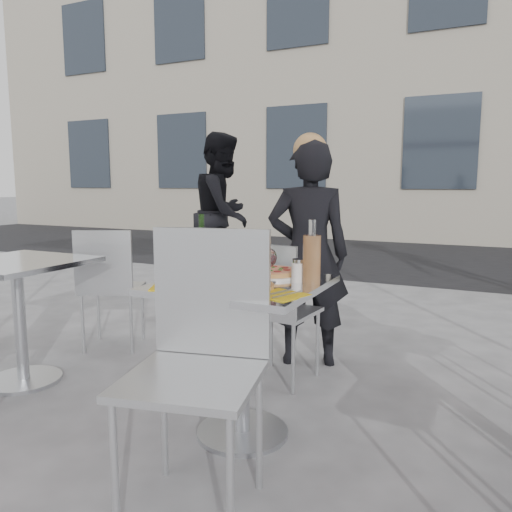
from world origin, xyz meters
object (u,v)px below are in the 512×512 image
at_px(main_table, 242,326).
at_px(wineglass_red_a, 260,259).
at_px(side_chair_lfar, 109,279).
at_px(salad_plate, 237,271).
at_px(chair_far, 274,301).
at_px(wineglass_red_b, 269,259).
at_px(chair_near, 201,344).
at_px(wine_bottle, 202,250).
at_px(carafe, 312,258).
at_px(sugar_shaker, 299,271).
at_px(wineglass_white_b, 259,255).
at_px(pizza_far, 272,273).
at_px(side_table_left, 18,295).
at_px(pedestrian_a, 224,213).
at_px(wineglass_white_a, 217,255).
at_px(woman_diner, 308,255).
at_px(napkin_left, 173,286).
at_px(pizza_near, 235,286).
at_px(napkin_right, 281,294).

relative_size(main_table, wineglass_red_a, 4.76).
bearing_deg(side_chair_lfar, salad_plate, 130.14).
bearing_deg(chair_far, wineglass_red_b, 116.91).
relative_size(chair_near, wineglass_red_a, 6.53).
distance_m(chair_far, wine_bottle, 0.63).
bearing_deg(side_chair_lfar, carafe, 136.06).
distance_m(chair_far, sugar_shaker, 0.70).
relative_size(salad_plate, wineglass_white_b, 1.40).
distance_m(pizza_far, wineglass_white_b, 0.13).
height_order(side_table_left, wineglass_white_b, wineglass_white_b).
height_order(pedestrian_a, wineglass_white_a, pedestrian_a).
bearing_deg(woman_diner, napkin_left, 61.03).
xyz_separation_m(chair_near, wineglass_red_b, (0.04, 0.52, 0.25)).
relative_size(salad_plate, wine_bottle, 0.75).
relative_size(side_table_left, sugar_shaker, 7.01).
bearing_deg(wine_bottle, chair_near, -58.76).
relative_size(sugar_shaker, napkin_left, 0.45).
bearing_deg(pedestrian_a, pizza_near, -153.89).
relative_size(chair_near, wine_bottle, 3.48).
distance_m(side_chair_lfar, napkin_right, 1.92).
height_order(pizza_near, napkin_left, pizza_near).
height_order(sugar_shaker, wineglass_red_b, wineglass_red_b).
distance_m(main_table, wine_bottle, 0.47).
relative_size(chair_far, wineglass_white_b, 5.46).
bearing_deg(sugar_shaker, woman_diner, 106.94).
bearing_deg(napkin_left, side_chair_lfar, 117.43).
height_order(main_table, pizza_far, pizza_far).
bearing_deg(wine_bottle, pizza_far, 6.42).
relative_size(side_chair_lfar, sugar_shaker, 8.25).
bearing_deg(carafe, side_table_left, -177.10).
bearing_deg(wineglass_red_b, wineglass_white_b, 138.90).
xyz_separation_m(side_table_left, napkin_right, (1.77, -0.18, 0.21)).
distance_m(salad_plate, carafe, 0.37).
xyz_separation_m(pizza_far, wine_bottle, (-0.38, -0.04, 0.10)).
relative_size(wineglass_white_a, napkin_right, 0.69).
height_order(pizza_far, wineglass_white_b, wineglass_white_b).
xyz_separation_m(salad_plate, wineglass_white_b, (0.09, 0.07, 0.07)).
bearing_deg(chair_near, wine_bottle, 109.18).
height_order(side_chair_lfar, wine_bottle, wine_bottle).
distance_m(woman_diner, pizza_far, 0.88).
height_order(chair_near, pizza_near, chair_near).
bearing_deg(pizza_far, main_table, -108.56).
bearing_deg(side_table_left, wine_bottle, 7.39).
height_order(wineglass_white_b, wineglass_red_a, same).
distance_m(wineglass_white_a, wineglass_red_a, 0.24).
relative_size(pedestrian_a, carafe, 6.04).
relative_size(side_chair_lfar, carafe, 3.04).
bearing_deg(woman_diner, chair_near, 73.21).
bearing_deg(pizza_near, pizza_far, 85.73).
bearing_deg(wineglass_white_b, napkin_left, -125.98).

